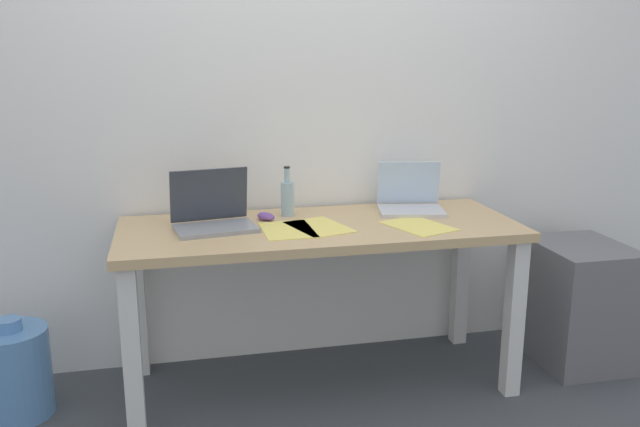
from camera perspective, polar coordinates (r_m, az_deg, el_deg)
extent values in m
plane|color=#42474C|center=(3.20, 0.00, -14.19)|extent=(8.00, 8.00, 0.00)
cube|color=white|center=(3.22, -1.59, 10.25)|extent=(5.20, 0.08, 2.60)
cube|color=tan|center=(2.92, 0.00, -1.33)|extent=(1.73, 0.68, 0.04)
cube|color=silver|center=(2.73, -15.74, -11.48)|extent=(0.07, 0.07, 0.72)
cube|color=silver|center=(3.07, 16.22, -8.58)|extent=(0.07, 0.07, 0.72)
cube|color=silver|center=(3.25, -15.28, -7.29)|extent=(0.07, 0.07, 0.72)
cube|color=silver|center=(3.54, 11.88, -5.30)|extent=(0.07, 0.07, 0.72)
cube|color=gray|center=(2.85, -8.87, -1.28)|extent=(0.36, 0.26, 0.02)
cube|color=#333842|center=(2.93, -9.44, 1.60)|extent=(0.34, 0.09, 0.23)
cube|color=silver|center=(3.15, 7.79, 0.21)|extent=(0.33, 0.27, 0.02)
cube|color=silver|center=(3.24, 7.55, 2.63)|extent=(0.30, 0.09, 0.21)
cylinder|color=#99B7C1|center=(3.06, -2.81, 1.24)|extent=(0.06, 0.06, 0.16)
cylinder|color=#99B7C1|center=(3.04, -2.84, 3.28)|extent=(0.02, 0.02, 0.07)
cylinder|color=black|center=(3.03, -2.84, 3.96)|extent=(0.03, 0.03, 0.01)
ellipsoid|color=#724799|center=(3.00, -4.64, -0.25)|extent=(0.10, 0.12, 0.03)
cube|color=#F4E06B|center=(2.92, 8.41, -1.05)|extent=(0.30, 0.35, 0.00)
cube|color=#F4E06B|center=(2.88, -0.07, -1.14)|extent=(0.29, 0.34, 0.00)
cube|color=#F4E06B|center=(2.83, -2.78, -1.40)|extent=(0.22, 0.30, 0.00)
cylinder|color=#598CC6|center=(3.14, -24.63, -12.23)|extent=(0.30, 0.30, 0.38)
cylinder|color=#598CC6|center=(3.05, -25.04, -8.59)|extent=(0.10, 0.10, 0.05)
cube|color=slate|center=(3.52, 21.12, -7.15)|extent=(0.40, 0.48, 0.59)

